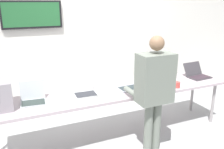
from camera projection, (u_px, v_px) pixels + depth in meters
ground at (116, 137)px, 3.71m from camera, size 8.00×8.00×0.04m
back_wall at (89, 44)px, 4.32m from camera, size 8.00×0.11×2.46m
workbench at (117, 93)px, 3.50m from camera, size 3.55×0.70×0.74m
laptop_station_0 at (33, 98)px, 3.08m from camera, size 0.33×0.33×0.25m
laptop_station_1 at (84, 90)px, 3.35m from camera, size 0.32×0.35×0.25m
laptop_station_2 at (127, 84)px, 3.59m from camera, size 0.36×0.36×0.23m
laptop_station_3 at (163, 78)px, 3.86m from camera, size 0.36×0.37×0.26m
laptop_station_4 at (197, 74)px, 4.10m from camera, size 0.39×0.37×0.23m
person at (154, 87)px, 2.97m from camera, size 0.44×0.58×1.61m
coffee_mug at (177, 85)px, 3.60m from camera, size 0.09×0.09×0.09m
paper_sheet at (151, 89)px, 3.53m from camera, size 0.27×0.34×0.00m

